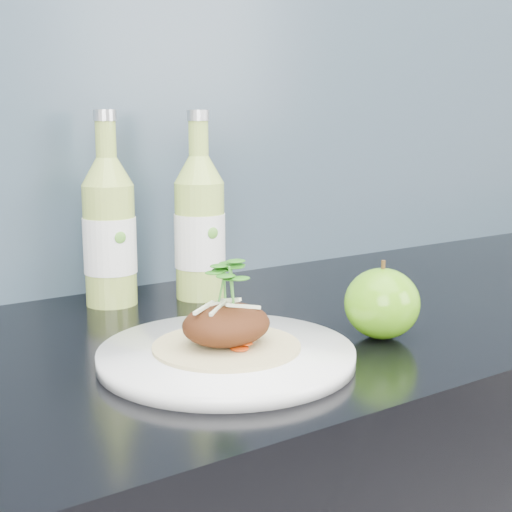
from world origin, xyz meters
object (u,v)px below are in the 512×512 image
object	(u,v)px
cider_bottle_left	(109,232)
green_apple	(382,303)
dinner_plate	(227,355)
cider_bottle_right	(200,228)

from	to	relation	value
cider_bottle_left	green_apple	bearing A→B (deg)	-78.16
dinner_plate	cider_bottle_right	xyz separation A→B (m)	(0.12, 0.27, 0.10)
dinner_plate	green_apple	xyz separation A→B (m)	(0.20, -0.03, 0.04)
dinner_plate	cider_bottle_left	size ratio (longest dim) A/B	1.32
dinner_plate	green_apple	distance (m)	0.21
cider_bottle_left	cider_bottle_right	bearing A→B (deg)	-36.32
dinner_plate	green_apple	bearing A→B (deg)	-8.83
green_apple	cider_bottle_left	distance (m)	0.40
green_apple	cider_bottle_right	world-z (taller)	cider_bottle_right
dinner_plate	cider_bottle_right	bearing A→B (deg)	65.52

